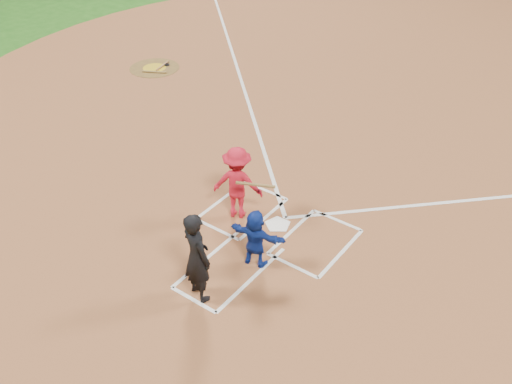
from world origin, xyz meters
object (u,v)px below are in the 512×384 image
Objects in this scene: home_plate at (278,225)px; on_deck_circle at (155,68)px; umpire at (197,257)px; catcher at (255,238)px; batter_at_plate at (237,183)px.

home_plate is 9.50m from on_deck_circle.
home_plate is 0.32× the size of umpire.
catcher is (0.33, -1.28, 0.63)m from home_plate.
batter_at_plate reaches higher than on_deck_circle.
on_deck_circle is (-8.30, 4.62, -0.00)m from home_plate.
on_deck_circle is 0.99× the size of batter_at_plate.
home_plate is at bearing -72.70° from umpire.
home_plate is 0.35× the size of batter_at_plate.
batter_at_plate is at bearing 13.11° from home_plate.
on_deck_circle is at bearing 146.70° from batter_at_plate.
batter_at_plate is (-0.93, -0.22, 0.85)m from home_plate.
umpire reaches higher than catcher.
catcher is at bearing -40.11° from batter_at_plate.
on_deck_circle is 10.47m from catcher.
on_deck_circle is 11.05m from umpire.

